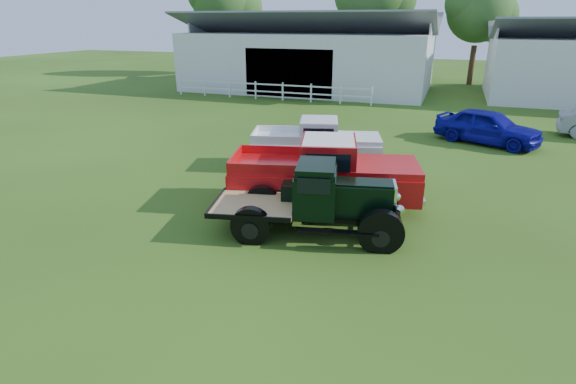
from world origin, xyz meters
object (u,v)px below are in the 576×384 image
(red_pickup, at_px, (324,172))
(misc_car_blue, at_px, (488,127))
(white_pickup, at_px, (316,144))
(vintage_flatbed, at_px, (312,199))

(red_pickup, relative_size, misc_car_blue, 1.25)
(white_pickup, xyz_separation_m, misc_car_blue, (6.08, 5.85, -0.13))
(white_pickup, bearing_deg, red_pickup, -84.91)
(red_pickup, distance_m, misc_car_blue, 10.44)
(vintage_flatbed, distance_m, misc_car_blue, 12.10)
(red_pickup, xyz_separation_m, misc_car_blue, (4.83, 9.25, -0.26))
(white_pickup, relative_size, misc_car_blue, 1.09)
(vintage_flatbed, distance_m, red_pickup, 1.96)
(red_pickup, height_order, white_pickup, red_pickup)
(vintage_flatbed, bearing_deg, white_pickup, 93.27)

